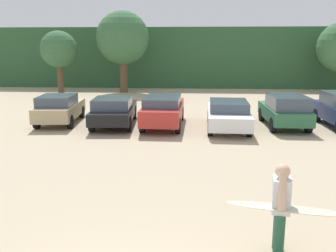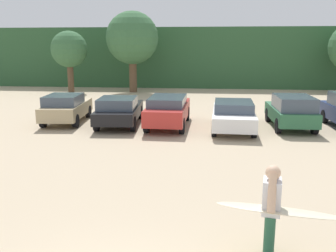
% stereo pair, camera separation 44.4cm
% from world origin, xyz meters
% --- Properties ---
extents(hillside_ridge, '(108.00, 12.00, 5.44)m').
position_xyz_m(hillside_ridge, '(0.00, 35.60, 2.72)').
color(hillside_ridge, '#2D5633').
rests_on(hillside_ridge, ground_plane).
extents(tree_ridge_back, '(2.98, 2.98, 5.02)m').
position_xyz_m(tree_ridge_back, '(-10.02, 25.86, 3.48)').
color(tree_ridge_back, brown).
rests_on(tree_ridge_back, ground_plane).
extents(tree_center, '(4.30, 4.30, 6.59)m').
position_xyz_m(tree_center, '(-4.86, 26.48, 4.40)').
color(tree_center, brown).
rests_on(tree_center, ground_plane).
extents(parked_car_tan, '(2.08, 4.14, 1.46)m').
position_xyz_m(parked_car_tan, '(-5.72, 13.63, 0.77)').
color(parked_car_tan, tan).
rests_on(parked_car_tan, ground_plane).
extents(parked_car_black, '(2.19, 4.68, 1.42)m').
position_xyz_m(parked_car_black, '(-2.89, 13.30, 0.75)').
color(parked_car_black, black).
rests_on(parked_car_black, ground_plane).
extents(parked_car_red, '(1.87, 4.57, 1.49)m').
position_xyz_m(parked_car_red, '(-0.48, 13.25, 0.82)').
color(parked_car_red, '#B72D28').
rests_on(parked_car_red, ground_plane).
extents(parked_car_white, '(2.01, 4.70, 1.34)m').
position_xyz_m(parked_car_white, '(2.60, 12.92, 0.72)').
color(parked_car_white, white).
rests_on(parked_car_white, ground_plane).
extents(parked_car_forest_green, '(1.84, 4.07, 1.58)m').
position_xyz_m(parked_car_forest_green, '(5.33, 13.49, 0.84)').
color(parked_car_forest_green, '#2D6642').
rests_on(parked_car_forest_green, ground_plane).
extents(person_adult, '(0.39, 0.78, 1.76)m').
position_xyz_m(person_adult, '(2.61, 2.17, 0.99)').
color(person_adult, '#26593F').
rests_on(person_adult, ground_plane).
extents(surfboard_cream, '(2.38, 1.09, 0.19)m').
position_xyz_m(surfboard_cream, '(2.75, 2.14, 0.92)').
color(surfboard_cream, beige).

